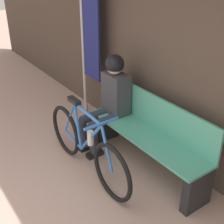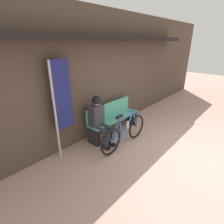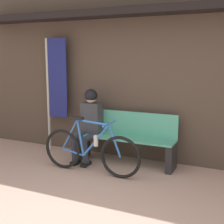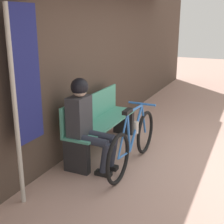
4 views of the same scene
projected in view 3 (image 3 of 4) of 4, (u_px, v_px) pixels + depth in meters
storefront_wall at (151, 64)px, 5.24m from camera, size 12.00×0.56×3.20m
park_bench_near at (126, 139)px, 5.25m from camera, size 1.70×0.42×0.87m
bicycle at (90, 151)px, 4.80m from camera, size 1.66×0.40×0.88m
person_seated at (89, 120)px, 5.36m from camera, size 0.34×0.63×1.24m
banner_pole at (55, 84)px, 5.84m from camera, size 0.45×0.05×2.12m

